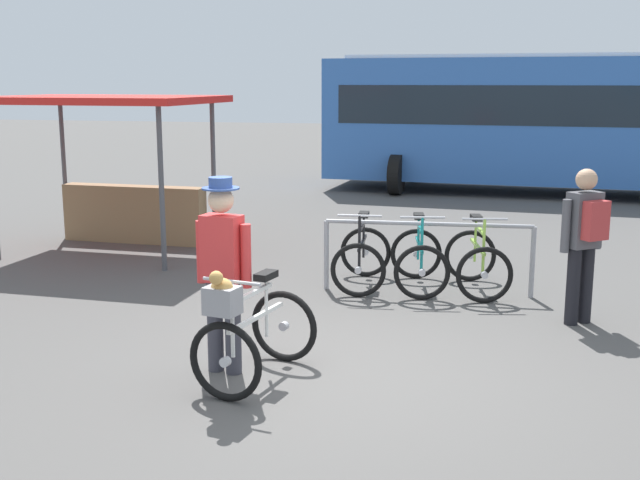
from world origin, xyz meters
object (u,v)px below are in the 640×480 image
Objects in this scene: featured_bicycle at (249,329)px; market_stall at (118,157)px; racked_bike_teal at (419,260)px; pedestrian_with_backpack at (584,237)px; racked_bike_black at (362,258)px; person_with_featured_bike at (223,267)px; bus_distant at (552,116)px; racked_bike_lime at (477,262)px.

featured_bicycle is 0.39× the size of market_stall.
racked_bike_teal is 2.16m from pedestrian_with_backpack.
racked_bike_black is 0.71× the size of pedestrian_with_backpack.
pedestrian_with_backpack reaches higher than racked_bike_black.
featured_bicycle is at bearing -107.09° from racked_bike_teal.
racked_bike_teal is 0.70× the size of person_with_featured_bike.
person_with_featured_bike is at bearing -54.59° from market_stall.
bus_distant is (3.05, 12.55, 1.25)m from featured_bicycle.
racked_bike_black is 0.70m from racked_bike_teal.
racked_bike_teal is 3.54m from person_with_featured_bike.
racked_bike_lime is 0.12× the size of bus_distant.
pedestrian_with_backpack is at bearing -91.06° from bus_distant.
racked_bike_lime is at bearing -98.10° from bus_distant.
racked_bike_lime is 0.38× the size of market_stall.
racked_bike_black and racked_bike_lime have the same top height.
racked_bike_lime is 0.70× the size of person_with_featured_bike.
bus_distant is (3.36, 12.30, 0.79)m from person_with_featured_bike.
market_stall is (-4.70, 1.48, 1.03)m from racked_bike_teal.
pedestrian_with_backpack reaches higher than featured_bicycle.
person_with_featured_bike is 5.77m from market_stall.
racked_bike_teal is 1.00× the size of racked_bike_lime.
market_stall is at bearing 158.78° from pedestrian_with_backpack.
racked_bike_lime is (0.70, 0.04, 0.00)m from racked_bike_teal.
bus_distant is at bearing 88.94° from pedestrian_with_backpack.
pedestrian_with_backpack is at bearing -44.68° from racked_bike_lime.
racked_bike_lime is 3.90m from person_with_featured_bike.
bus_distant is 10.14m from market_stall.
pedestrian_with_backpack reaches higher than racked_bike_lime.
person_with_featured_bike is at bearing 141.66° from featured_bicycle.
bus_distant is at bearing 77.67° from racked_bike_teal.
market_stall reaches higher than person_with_featured_bike.
pedestrian_with_backpack is 10.18m from bus_distant.
featured_bicycle is at bearing -53.56° from market_stall.
racked_bike_black is 0.67× the size of person_with_featured_bike.
racked_bike_teal is at bearing 72.91° from featured_bicycle.
market_stall is (-6.69, -7.62, -0.35)m from bus_distant.
market_stall is (-5.40, 1.43, 1.03)m from racked_bike_lime.
market_stall is (-4.00, 1.52, 1.03)m from racked_bike_black.
market_stall reaches higher than pedestrian_with_backpack.
featured_bicycle reaches higher than racked_bike_lime.
racked_bike_lime is 5.68m from market_stall.
person_with_featured_bike is 12.78m from bus_distant.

